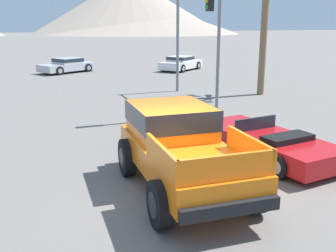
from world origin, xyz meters
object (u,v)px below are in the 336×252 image
at_px(red_convertible_car, 267,142).
at_px(traffic_light_main, 190,20).
at_px(parked_car_white, 181,63).
at_px(orange_pickup_truck, 179,143).
at_px(parked_car_silver, 67,65).

xyz_separation_m(red_convertible_car, traffic_light_main, (1.77, 9.64, 3.43)).
bearing_deg(parked_car_white, red_convertible_car, -53.91).
bearing_deg(orange_pickup_truck, red_convertible_car, 20.52).
relative_size(red_convertible_car, traffic_light_main, 0.87).
height_order(orange_pickup_truck, red_convertible_car, orange_pickup_truck).
relative_size(parked_car_white, traffic_light_main, 0.82).
xyz_separation_m(orange_pickup_truck, red_convertible_car, (3.16, 1.05, -0.64)).
height_order(parked_car_silver, traffic_light_main, traffic_light_main).
relative_size(orange_pickup_truck, parked_car_silver, 1.05).
xyz_separation_m(red_convertible_car, parked_car_silver, (-3.05, 22.29, 0.15)).
bearing_deg(orange_pickup_truck, traffic_light_main, 67.35).
height_order(orange_pickup_truck, parked_car_white, orange_pickup_truck).
bearing_deg(parked_car_silver, orange_pickup_truck, 150.08).
height_order(orange_pickup_truck, traffic_light_main, traffic_light_main).
distance_m(orange_pickup_truck, red_convertible_car, 3.39).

